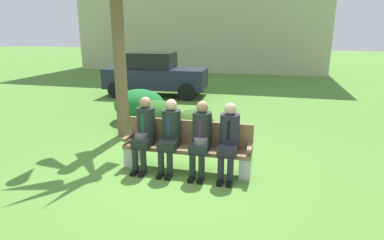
# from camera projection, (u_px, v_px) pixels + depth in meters

# --- Properties ---
(ground_plane) EXTENTS (80.00, 80.00, 0.00)m
(ground_plane) POSITION_uv_depth(u_px,v_px,m) (182.00, 171.00, 5.90)
(ground_plane) COLOR #508131
(park_bench) EXTENTS (2.35, 0.44, 0.90)m
(park_bench) POSITION_uv_depth(u_px,v_px,m) (187.00, 146.00, 5.92)
(park_bench) COLOR brown
(park_bench) RESTS_ON ground
(seated_man_leftmost) EXTENTS (0.34, 0.72, 1.33)m
(seated_man_leftmost) POSITION_uv_depth(u_px,v_px,m) (144.00, 130.00, 5.90)
(seated_man_leftmost) COLOR #1E2823
(seated_man_leftmost) RESTS_ON ground
(seated_man_centerleft) EXTENTS (0.34, 0.72, 1.32)m
(seated_man_centerleft) POSITION_uv_depth(u_px,v_px,m) (170.00, 132.00, 5.79)
(seated_man_centerleft) COLOR #1E2823
(seated_man_centerleft) RESTS_ON ground
(seated_man_centerright) EXTENTS (0.34, 0.72, 1.31)m
(seated_man_centerright) POSITION_uv_depth(u_px,v_px,m) (201.00, 135.00, 5.65)
(seated_man_centerright) COLOR #1E2823
(seated_man_centerright) RESTS_ON ground
(seated_man_rightmost) EXTENTS (0.34, 0.72, 1.31)m
(seated_man_rightmost) POSITION_uv_depth(u_px,v_px,m) (229.00, 137.00, 5.53)
(seated_man_rightmost) COLOR #23232D
(seated_man_rightmost) RESTS_ON ground
(shrub_near_bench) EXTENTS (0.99, 0.90, 0.62)m
(shrub_near_bench) POSITION_uv_depth(u_px,v_px,m) (194.00, 122.00, 8.00)
(shrub_near_bench) COLOR #345C20
(shrub_near_bench) RESTS_ON ground
(shrub_mid_lawn) EXTENTS (1.14, 1.04, 0.71)m
(shrub_mid_lawn) POSITION_uv_depth(u_px,v_px,m) (157.00, 114.00, 8.57)
(shrub_mid_lawn) COLOR #2B6420
(shrub_mid_lawn) RESTS_ON ground
(shrub_far_lawn) EXTENTS (1.43, 1.31, 0.89)m
(shrub_far_lawn) POSITION_uv_depth(u_px,v_px,m) (139.00, 105.00, 9.17)
(shrub_far_lawn) COLOR #1B6C2E
(shrub_far_lawn) RESTS_ON ground
(parked_car_near) EXTENTS (4.00, 1.94, 1.68)m
(parked_car_near) POSITION_uv_depth(u_px,v_px,m) (155.00, 74.00, 12.59)
(parked_car_near) COLOR #1E2338
(parked_car_near) RESTS_ON ground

